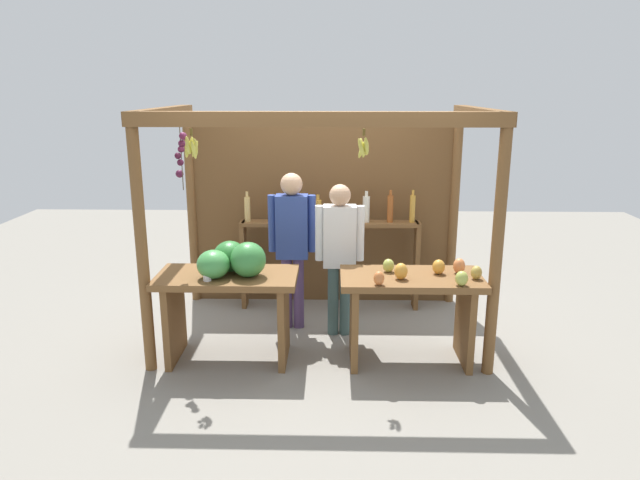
{
  "coord_description": "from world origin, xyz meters",
  "views": [
    {
      "loc": [
        0.13,
        -5.54,
        2.43
      ],
      "look_at": [
        0.0,
        -0.18,
        1.01
      ],
      "focal_mm": 32.4,
      "sensor_mm": 36.0,
      "label": 1
    }
  ],
  "objects": [
    {
      "name": "ground_plane",
      "position": [
        0.0,
        0.0,
        0.0
      ],
      "size": [
        12.0,
        12.0,
        0.0
      ],
      "primitive_type": "plane",
      "color": "gray",
      "rests_on": "ground"
    },
    {
      "name": "market_stall",
      "position": [
        -0.01,
        0.41,
        1.31
      ],
      "size": [
        3.11,
        1.88,
        2.25
      ],
      "color": "brown",
      "rests_on": "ground"
    },
    {
      "name": "fruit_counter_left",
      "position": [
        -0.8,
        -0.67,
        0.74
      ],
      "size": [
        1.25,
        0.64,
        1.13
      ],
      "color": "brown",
      "rests_on": "ground"
    },
    {
      "name": "fruit_counter_right",
      "position": [
        0.84,
        -0.67,
        0.6
      ],
      "size": [
        1.25,
        0.65,
        0.97
      ],
      "color": "brown",
      "rests_on": "ground"
    },
    {
      "name": "bottle_shelf_unit",
      "position": [
        0.1,
        0.66,
        0.82
      ],
      "size": [
        1.99,
        0.22,
        1.36
      ],
      "color": "brown",
      "rests_on": "ground"
    },
    {
      "name": "vendor_man",
      "position": [
        -0.29,
        0.08,
        0.97
      ],
      "size": [
        0.48,
        0.22,
        1.62
      ],
      "rotation": [
        0.0,
        0.0,
        0.05
      ],
      "color": "#503A65",
      "rests_on": "ground"
    },
    {
      "name": "vendor_woman",
      "position": [
        0.19,
        -0.08,
        0.92
      ],
      "size": [
        0.48,
        0.21,
        1.54
      ],
      "rotation": [
        0.0,
        0.0,
        0.06
      ],
      "color": "#3F5C5B",
      "rests_on": "ground"
    }
  ]
}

